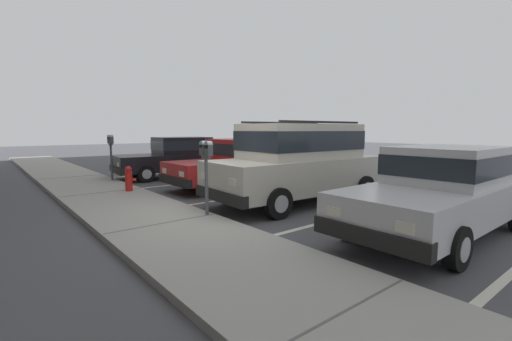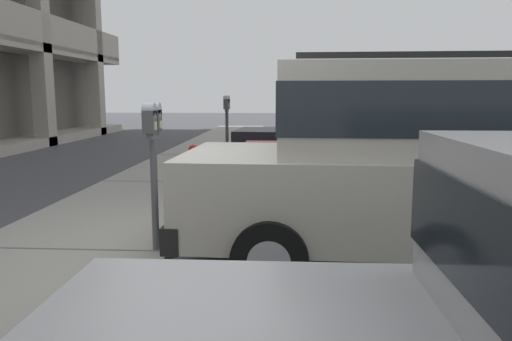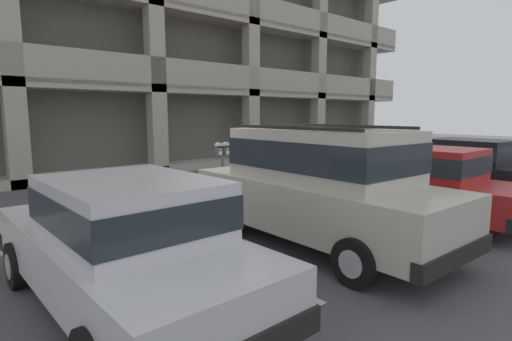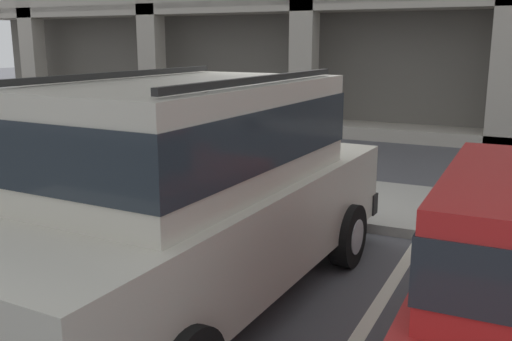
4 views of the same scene
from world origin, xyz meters
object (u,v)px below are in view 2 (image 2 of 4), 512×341
object	(u,v)px
dark_hatchback	(392,151)
parking_meter_near	(153,141)
blue_coupe	(340,134)
fire_hydrant	(194,165)
silver_suv	(429,158)
parking_meter_far	(227,113)

from	to	relation	value
dark_hatchback	parking_meter_near	size ratio (longest dim) A/B	3.01
blue_coupe	fire_hydrant	xyz separation A→B (m)	(-2.63, 2.81, -0.36)
parking_meter_near	fire_hydrant	bearing A→B (deg)	4.57
parking_meter_near	fire_hydrant	size ratio (longest dim) A/B	2.13
blue_coupe	parking_meter_near	xyz separation A→B (m)	(-6.35, 2.51, 0.41)
dark_hatchback	silver_suv	bearing A→B (deg)	174.64
parking_meter_far	silver_suv	bearing A→B (deg)	-156.38
blue_coupe	fire_hydrant	distance (m)	3.87
parking_meter_near	dark_hatchback	bearing A→B (deg)	-45.70
silver_suv	dark_hatchback	size ratio (longest dim) A/B	1.08
parking_meter_near	parking_meter_far	world-z (taller)	parking_meter_far
silver_suv	parking_meter_far	xyz separation A→B (m)	(6.21, 2.72, 0.18)
blue_coupe	fire_hydrant	bearing A→B (deg)	138.44
parking_meter_near	fire_hydrant	distance (m)	3.81
blue_coupe	fire_hydrant	size ratio (longest dim) A/B	6.60
blue_coupe	parking_meter_far	size ratio (longest dim) A/B	3.00
silver_suv	blue_coupe	size ratio (longest dim) A/B	1.05
blue_coupe	parking_meter_far	distance (m)	2.57
fire_hydrant	blue_coupe	bearing A→B (deg)	-46.87
silver_suv	parking_meter_near	bearing A→B (deg)	92.18
blue_coupe	parking_meter_near	size ratio (longest dim) A/B	3.09
silver_suv	blue_coupe	world-z (taller)	silver_suv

